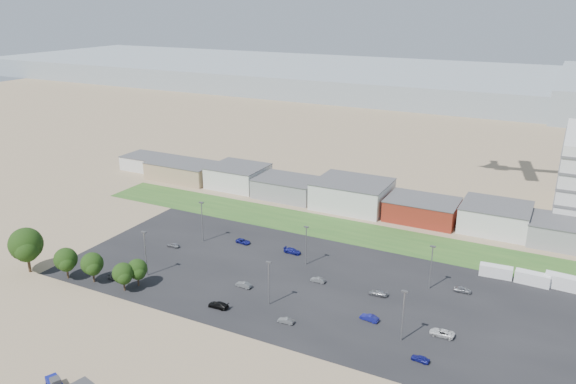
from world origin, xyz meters
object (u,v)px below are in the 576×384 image
Objects in this scene: parked_car_1 at (369,318)px; box_trailer_a at (496,271)px; tree_far_left at (26,248)px; parked_car_8 at (463,290)px; parked_car_10 at (117,277)px; parked_car_13 at (286,321)px; parked_car_4 at (244,285)px; parked_car_12 at (378,293)px; parked_car_2 at (420,359)px; parked_car_9 at (243,241)px; parked_car_5 at (173,245)px; telehandler at (55,384)px; parked_car_7 at (318,280)px; parked_car_6 at (292,251)px; parked_car_0 at (442,333)px; parked_car_3 at (218,305)px.

box_trailer_a is at bearing 155.58° from parked_car_1.
parked_car_8 is at bearing 21.51° from tree_far_left.
parked_car_10 is 43.01m from parked_car_13.
parked_car_4 reaches higher than parked_car_12.
parked_car_2 is 0.88× the size of parked_car_4.
parked_car_2 reaches higher than parked_car_13.
box_trailer_a is 1.80× the size of parked_car_9.
box_trailer_a reaches higher than parked_car_2.
tree_far_left is 51.85m from parked_car_4.
parked_car_5 is 20.19m from parked_car_10.
box_trailer_a is at bearing 76.96° from telehandler.
parked_car_1 reaches higher than parked_car_2.
parked_car_1 is 1.13× the size of parked_car_7.
telehandler is 1.93× the size of parked_car_8.
parked_car_6 is 1.14× the size of parked_car_12.
parked_car_0 is 1.24× the size of parked_car_4.
parked_car_6 is (50.54, 37.34, -5.58)m from tree_far_left.
parked_car_5 is at bearing -1.94° from parked_car_10.
parked_car_5 is (-71.19, 9.10, -0.08)m from parked_car_0.
parked_car_4 is at bearing -124.93° from parked_car_13.
parked_car_6 reaches higher than parked_car_2.
parked_car_10 is (-27.78, -0.21, -0.01)m from parked_car_3.
parked_car_5 is (21.36, 26.59, -5.67)m from tree_far_left.
parked_car_1 is 1.16× the size of parked_car_5.
parked_car_8 is 40.72m from parked_car_13.
box_trailer_a is 79.63m from parked_car_5.
parked_car_3 is at bearing -36.07° from parked_car_7.
parked_car_2 is at bearing 171.08° from parked_car_8.
parked_car_10 is (-29.59, -30.93, -0.01)m from parked_car_6.
parked_car_8 is at bearing 119.19° from parked_car_12.
parked_car_12 is at bearing 19.20° from tree_far_left.
tree_far_left reaches higher than parked_car_2.
parked_car_4 is 0.94× the size of parked_car_9.
box_trailer_a is 1.61× the size of parked_car_3.
parked_car_1 is (-19.76, -31.30, -0.72)m from box_trailer_a.
parked_car_9 is (-3.58, 64.57, -0.96)m from telehandler.
parked_car_0 reaches higher than parked_car_2.
parked_car_0 is at bearing 80.98° from parked_car_5.
parked_car_6 reaches higher than parked_car_1.
parked_car_7 is (-29.95, 8.85, -0.09)m from parked_car_0.
telehandler is 38.95m from parked_car_10.
box_trailer_a is 1.87× the size of parked_car_1.
box_trailer_a is 30.65m from parked_car_0.
parked_car_3 is 1.12× the size of parked_car_9.
parked_car_4 reaches higher than parked_car_2.
parked_car_10 is at bearing 107.57° from parked_car_8.
parked_car_2 is at bearing -10.07° from parked_car_0.
parked_car_10 is (-0.40, -20.19, 0.08)m from parked_car_5.
box_trailer_a is 1.62× the size of parked_car_10.
tree_far_left is at bearing -40.50° from parked_car_5.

